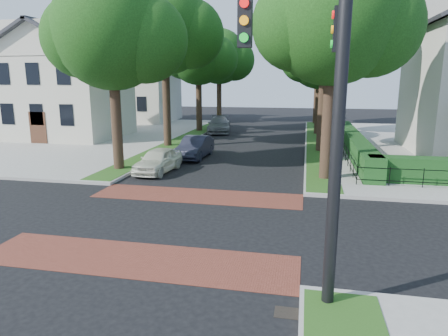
{
  "coord_description": "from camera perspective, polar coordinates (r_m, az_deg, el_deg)",
  "views": [
    {
      "loc": [
        4.46,
        -12.84,
        4.92
      ],
      "look_at": [
        1.46,
        1.83,
        1.6
      ],
      "focal_mm": 32.0,
      "sensor_mm": 36.0,
      "label": 1
    }
  ],
  "objects": [
    {
      "name": "house_left_near",
      "position": [
        36.73,
        -21.82,
        11.82
      ],
      "size": [
        10.0,
        9.0,
        10.14
      ],
      "color": "beige",
      "rests_on": "sidewalk_nw"
    },
    {
      "name": "grass_strip_ne",
      "position": [
        32.31,
        13.14,
        3.7
      ],
      "size": [
        1.6,
        29.8,
        0.02
      ],
      "primitive_type": "cube",
      "color": "#1E4413",
      "rests_on": "sidewalk_ne"
    },
    {
      "name": "tree_left_far",
      "position": [
        38.41,
        -3.46,
        15.77
      ],
      "size": [
        7.0,
        6.02,
        9.86
      ],
      "color": "black",
      "rests_on": "sidewalk_nw"
    },
    {
      "name": "tree_right_back",
      "position": [
        46.14,
        13.45,
        15.09
      ],
      "size": [
        7.5,
        6.45,
        10.2
      ],
      "color": "black",
      "rests_on": "sidewalk_ne"
    },
    {
      "name": "tree_left_near",
      "position": [
        22.48,
        -15.28,
        18.07
      ],
      "size": [
        7.5,
        6.45,
        10.2
      ],
      "color": "black",
      "rests_on": "sidewalk_nw"
    },
    {
      "name": "storm_drain",
      "position": [
        9.25,
        9.34,
        -19.77
      ],
      "size": [
        0.65,
        0.45,
        0.01
      ],
      "primitive_type": "cube",
      "color": "black",
      "rests_on": "ground"
    },
    {
      "name": "crosswalk_near",
      "position": [
        11.7,
        -12.32,
        -12.64
      ],
      "size": [
        9.0,
        2.2,
        0.01
      ],
      "primitive_type": "cube",
      "color": "brown",
      "rests_on": "ground"
    },
    {
      "name": "tree_right_far",
      "position": [
        37.13,
        13.8,
        15.22
      ],
      "size": [
        7.25,
        6.23,
        9.74
      ],
      "color": "black",
      "rests_on": "sidewalk_ne"
    },
    {
      "name": "ground",
      "position": [
        14.46,
        -7.2,
        -7.5
      ],
      "size": [
        120.0,
        120.0,
        0.0
      ],
      "primitive_type": "plane",
      "color": "black",
      "rests_on": "ground"
    },
    {
      "name": "tree_left_back",
      "position": [
        47.18,
        -0.52,
        15.53
      ],
      "size": [
        7.75,
        6.66,
        10.44
      ],
      "color": "black",
      "rests_on": "sidewalk_nw"
    },
    {
      "name": "parked_car_rear",
      "position": [
        38.04,
        -0.74,
        6.18
      ],
      "size": [
        2.88,
        5.31,
        1.46
      ],
      "primitive_type": "imported",
      "rotation": [
        0.0,
        0.0,
        0.17
      ],
      "color": "slate",
      "rests_on": "ground"
    },
    {
      "name": "house_left_far",
      "position": [
        49.07,
        -12.72,
        12.35
      ],
      "size": [
        10.0,
        9.0,
        10.14
      ],
      "color": "beige",
      "rests_on": "sidewalk_nw"
    },
    {
      "name": "crosswalk_far",
      "position": [
        17.36,
        -3.82,
        -3.98
      ],
      "size": [
        9.0,
        2.2,
        0.01
      ],
      "primitive_type": "cube",
      "color": "brown",
      "rests_on": "ground"
    },
    {
      "name": "traffic_signal",
      "position": [
        8.44,
        14.71,
        10.65
      ],
      "size": [
        2.17,
        2.0,
        8.0
      ],
      "color": "black",
      "rests_on": "sidewalk_se"
    },
    {
      "name": "grass_strip_nw",
      "position": [
        33.76,
        -5.55,
        4.34
      ],
      "size": [
        1.6,
        29.8,
        0.02
      ],
      "primitive_type": "cube",
      "color": "#1E4413",
      "rests_on": "sidewalk_nw"
    },
    {
      "name": "parked_car_middle",
      "position": [
        25.62,
        -4.16,
        2.98
      ],
      "size": [
        1.58,
        4.26,
        1.39
      ],
      "primitive_type": "imported",
      "rotation": [
        0.0,
        0.0,
        -0.03
      ],
      "color": "#1D1F2C",
      "rests_on": "ground"
    },
    {
      "name": "parked_car_front",
      "position": [
        21.86,
        -9.4,
        1.1
      ],
      "size": [
        1.86,
        3.99,
        1.32
      ],
      "primitive_type": "imported",
      "rotation": [
        0.0,
        0.0,
        -0.08
      ],
      "color": "silver",
      "rests_on": "ground"
    },
    {
      "name": "fence_main_road",
      "position": [
        28.28,
        16.4,
        3.21
      ],
      "size": [
        0.06,
        18.0,
        0.9
      ],
      "primitive_type": null,
      "color": "black",
      "rests_on": "sidewalk_ne"
    },
    {
      "name": "sidewalk_nw",
      "position": [
        40.14,
        -25.27,
        4.38
      ],
      "size": [
        30.0,
        30.0,
        0.15
      ],
      "primitive_type": "cube",
      "color": "gray",
      "rests_on": "ground"
    },
    {
      "name": "tree_right_mid",
      "position": [
        28.28,
        14.59,
        18.35
      ],
      "size": [
        8.25,
        7.09,
        11.22
      ],
      "color": "black",
      "rests_on": "sidewalk_ne"
    },
    {
      "name": "hedge_main_road",
      "position": [
        28.34,
        18.04,
        3.43
      ],
      "size": [
        1.0,
        18.0,
        1.2
      ],
      "primitive_type": "cube",
      "color": "#163F16",
      "rests_on": "sidewalk_ne"
    },
    {
      "name": "tree_right_near",
      "position": [
        20.29,
        15.64,
        19.73
      ],
      "size": [
        7.75,
        6.67,
        10.66
      ],
      "color": "black",
      "rests_on": "sidewalk_ne"
    },
    {
      "name": "tree_left_mid",
      "position": [
        29.96,
        -8.16,
        18.95
      ],
      "size": [
        8.0,
        6.88,
        11.48
      ],
      "color": "black",
      "rests_on": "sidewalk_nw"
    }
  ]
}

